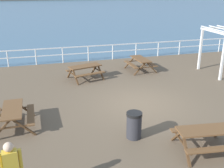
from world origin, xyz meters
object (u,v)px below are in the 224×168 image
picnic_table_near_left (206,135)px  picnic_table_far_left (85,69)px  picnic_table_mid_centre (13,113)px  litter_bin (134,125)px  picnic_table_far_right (140,61)px

picnic_table_near_left → picnic_table_far_left: 8.37m
picnic_table_mid_centre → litter_bin: size_ratio=1.92×
picnic_table_far_left → litter_bin: 6.68m
picnic_table_far_left → picnic_table_far_right: size_ratio=1.14×
picnic_table_near_left → picnic_table_far_left: size_ratio=0.92×
picnic_table_mid_centre → picnic_table_far_right: bearing=-53.6°
picnic_table_far_left → litter_bin: litter_bin is taller
picnic_table_mid_centre → picnic_table_far_left: same height
picnic_table_far_left → picnic_table_far_right: (3.58, 0.65, 0.00)m
picnic_table_near_left → picnic_table_mid_centre: 6.77m
picnic_table_near_left → picnic_table_far_left: bearing=113.8°
litter_bin → picnic_table_far_right: bearing=67.2°
picnic_table_mid_centre → picnic_table_far_left: (3.56, 4.80, 0.00)m
picnic_table_far_right → litter_bin: 7.93m
litter_bin → picnic_table_near_left: bearing=-35.8°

